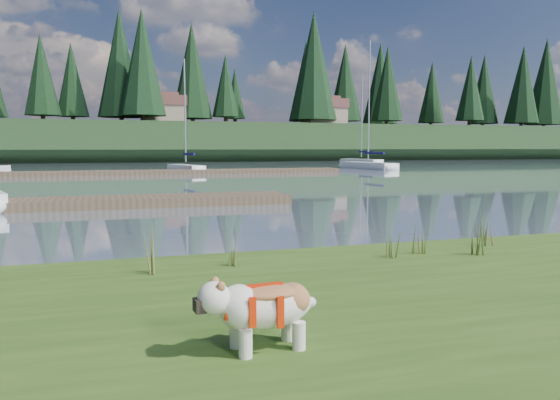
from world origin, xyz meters
name	(u,v)px	position (x,y,z in m)	size (l,w,h in m)	color
ground	(136,175)	(0.00, 30.00, 0.00)	(200.00, 200.00, 0.00)	slate
bank	(393,386)	(0.00, -6.00, 0.17)	(60.00, 9.00, 0.35)	#35541A
ridge	(120,143)	(0.00, 73.00, 2.50)	(200.00, 20.00, 5.00)	black
bulldog	(264,304)	(-0.83, -5.44, 0.71)	(0.97, 0.46, 0.58)	silver
dock_near	(39,204)	(-4.00, 9.00, 0.15)	(16.00, 2.00, 0.30)	#4C3D2C
dock_far	(165,172)	(2.00, 30.00, 0.15)	(26.00, 2.20, 0.30)	#4C3D2C
sailboat_bg_2	(183,168)	(3.74, 33.15, 0.34)	(2.50, 5.69, 8.67)	white
sailboat_bg_4	(364,165)	(20.25, 35.32, 0.33)	(2.70, 7.83, 11.36)	white
sailboat_bg_5	(358,161)	(25.81, 47.99, 0.32)	(2.68, 7.25, 10.27)	white
weed_0	(233,250)	(-0.39, -2.37, 0.56)	(0.17, 0.14, 0.49)	#475B23
weed_1	(392,245)	(1.90, -2.57, 0.53)	(0.17, 0.14, 0.44)	#475B23
weed_2	(478,237)	(3.18, -2.82, 0.63)	(0.17, 0.14, 0.66)	#475B23
weed_3	(150,253)	(-1.48, -2.53, 0.61)	(0.17, 0.14, 0.63)	#475B23
weed_4	(420,240)	(2.43, -2.45, 0.55)	(0.17, 0.14, 0.48)	#475B23
weed_5	(488,230)	(3.80, -2.26, 0.61)	(0.17, 0.14, 0.63)	#475B23
mud_lip	(247,271)	(0.00, -1.60, 0.07)	(60.00, 0.50, 0.14)	#33281C
conifer_3	(41,74)	(-10.00, 72.00, 11.74)	(4.84, 4.84, 12.25)	#382619
conifer_4	(142,62)	(3.00, 66.00, 13.09)	(6.16, 6.16, 15.10)	#382619
conifer_5	(226,86)	(15.00, 70.00, 10.83)	(3.96, 3.96, 10.35)	#382619
conifer_6	(314,66)	(28.00, 68.00, 13.99)	(7.04, 7.04, 17.00)	#382619
conifer_7	(387,84)	(42.00, 71.00, 12.19)	(5.28, 5.28, 13.20)	#382619
conifer_8	(470,88)	(55.00, 67.00, 11.51)	(4.62, 4.62, 11.77)	#382619
conifer_9	(523,84)	(68.00, 70.00, 12.87)	(5.94, 5.94, 14.62)	#382619
house_1	(163,109)	(6.00, 71.00, 7.31)	(6.30, 5.30, 4.65)	gray
house_2	(323,112)	(30.00, 69.00, 7.31)	(6.30, 5.30, 4.65)	gray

